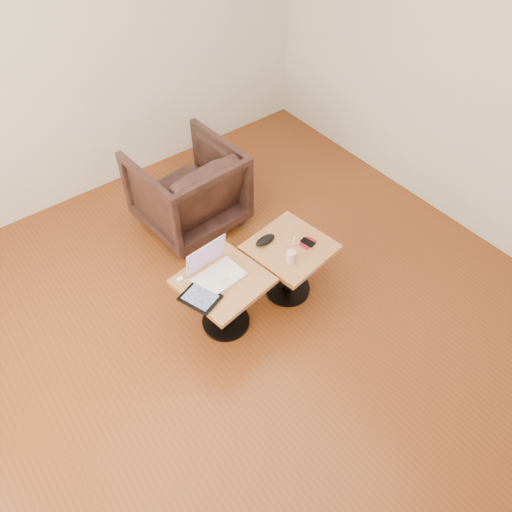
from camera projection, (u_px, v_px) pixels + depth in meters
room_shell at (241, 191)px, 2.71m from camera, size 4.52×4.52×2.71m
side_table_left at (224, 291)px, 3.49m from camera, size 0.62×0.62×0.50m
side_table_right at (290, 258)px, 3.71m from camera, size 0.62×0.62×0.50m
laptop at (215, 270)px, 3.40m from camera, size 0.35×0.29×0.23m
tablet at (200, 298)px, 3.28m from camera, size 0.26×0.29×0.02m
charging_adapter at (180, 280)px, 3.39m from camera, size 0.04×0.04×0.02m
glasses_case at (265, 240)px, 3.62m from camera, size 0.18×0.08×0.05m
striped_cup at (291, 257)px, 3.48m from camera, size 0.10×0.10×0.09m
earbuds_tangle at (292, 240)px, 3.66m from camera, size 0.07×0.05×0.01m
phone_on_sleeve at (308, 243)px, 3.64m from camera, size 0.13×0.11×0.01m
armchair at (187, 188)px, 4.27m from camera, size 0.85×0.87×0.75m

